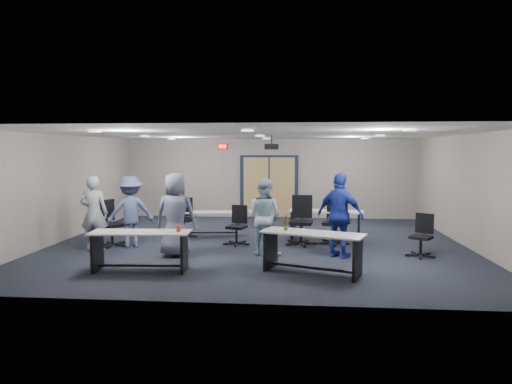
# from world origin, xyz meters

# --- Properties ---
(floor) EXTENTS (10.00, 10.00, 0.00)m
(floor) POSITION_xyz_m (0.00, 0.00, 0.00)
(floor) COLOR black
(floor) RESTS_ON ground
(back_wall) EXTENTS (10.00, 0.04, 2.70)m
(back_wall) POSITION_xyz_m (0.00, 4.50, 1.35)
(back_wall) COLOR gray
(back_wall) RESTS_ON floor
(front_wall) EXTENTS (10.00, 0.04, 2.70)m
(front_wall) POSITION_xyz_m (0.00, -4.50, 1.35)
(front_wall) COLOR gray
(front_wall) RESTS_ON floor
(left_wall) EXTENTS (0.04, 9.00, 2.70)m
(left_wall) POSITION_xyz_m (-5.00, 0.00, 1.35)
(left_wall) COLOR gray
(left_wall) RESTS_ON floor
(right_wall) EXTENTS (0.04, 9.00, 2.70)m
(right_wall) POSITION_xyz_m (5.00, 0.00, 1.35)
(right_wall) COLOR gray
(right_wall) RESTS_ON floor
(ceiling) EXTENTS (10.00, 9.00, 0.04)m
(ceiling) POSITION_xyz_m (0.00, 0.00, 2.70)
(ceiling) COLOR white
(ceiling) RESTS_ON back_wall
(double_door) EXTENTS (2.00, 0.07, 2.20)m
(double_door) POSITION_xyz_m (0.00, 4.46, 1.05)
(double_door) COLOR #111B33
(double_door) RESTS_ON back_wall
(exit_sign) EXTENTS (0.32, 0.07, 0.18)m
(exit_sign) POSITION_xyz_m (-1.60, 4.44, 2.45)
(exit_sign) COLOR black
(exit_sign) RESTS_ON back_wall
(ceiling_projector) EXTENTS (0.35, 0.32, 0.37)m
(ceiling_projector) POSITION_xyz_m (0.30, 0.50, 2.40)
(ceiling_projector) COLOR black
(ceiling_projector) RESTS_ON ceiling
(ceiling_can_lights) EXTENTS (6.24, 5.74, 0.02)m
(ceiling_can_lights) POSITION_xyz_m (0.00, 0.25, 2.67)
(ceiling_can_lights) COLOR white
(ceiling_can_lights) RESTS_ON ceiling
(table_front_left) EXTENTS (1.92, 0.75, 0.89)m
(table_front_left) POSITION_xyz_m (-2.02, -2.80, 0.53)
(table_front_left) COLOR #BCB8B1
(table_front_left) RESTS_ON floor
(table_front_right) EXTENTS (2.02, 1.27, 1.06)m
(table_front_right) POSITION_xyz_m (1.23, -2.68, 0.54)
(table_front_right) COLOR #BCB8B1
(table_front_right) RESTS_ON floor
(table_back_left) EXTENTS (1.67, 0.72, 0.66)m
(table_back_left) POSITION_xyz_m (-1.39, 0.91, 0.45)
(table_back_left) COLOR #BCB8B1
(table_back_left) RESTS_ON floor
(table_back_right) EXTENTS (1.96, 0.90, 0.77)m
(table_back_right) POSITION_xyz_m (1.69, 0.59, 0.52)
(table_back_right) COLOR #BCB8B1
(table_back_right) RESTS_ON floor
(chair_back_a) EXTENTS (0.69, 0.69, 1.05)m
(chair_back_a) POSITION_xyz_m (-2.05, 0.61, 0.52)
(chair_back_a) COLOR black
(chair_back_a) RESTS_ON floor
(chair_back_b) EXTENTS (0.74, 0.74, 0.96)m
(chair_back_b) POSITION_xyz_m (-0.52, -0.20, 0.48)
(chair_back_b) COLOR black
(chair_back_b) RESTS_ON floor
(chair_back_c) EXTENTS (0.83, 0.83, 1.20)m
(chair_back_c) POSITION_xyz_m (1.05, -0.06, 0.60)
(chair_back_c) COLOR black
(chair_back_c) RESTS_ON floor
(chair_back_d) EXTENTS (0.89, 0.89, 1.12)m
(chair_back_d) POSITION_xyz_m (1.86, 0.08, 0.56)
(chair_back_d) COLOR black
(chair_back_d) RESTS_ON floor
(chair_loose_left) EXTENTS (0.96, 0.96, 1.11)m
(chair_loose_left) POSITION_xyz_m (-3.49, -0.61, 0.56)
(chair_loose_left) COLOR black
(chair_loose_left) RESTS_ON floor
(chair_loose_right) EXTENTS (0.81, 0.81, 0.93)m
(chair_loose_right) POSITION_xyz_m (3.63, -1.11, 0.47)
(chair_loose_right) COLOR black
(chair_loose_right) RESTS_ON floor
(person_gray) EXTENTS (0.66, 0.46, 1.73)m
(person_gray) POSITION_xyz_m (-3.71, -1.09, 0.87)
(person_gray) COLOR #9EA6AC
(person_gray) RESTS_ON floor
(person_plaid) EXTENTS (0.90, 0.60, 1.83)m
(person_plaid) POSITION_xyz_m (-1.68, -1.52, 0.92)
(person_plaid) COLOR slate
(person_plaid) RESTS_ON floor
(person_lightblue) EXTENTS (1.02, 0.93, 1.70)m
(person_lightblue) POSITION_xyz_m (0.23, -1.19, 0.85)
(person_lightblue) COLOR #A0C2D5
(person_lightblue) RESTS_ON floor
(person_navy) EXTENTS (1.14, 0.96, 1.83)m
(person_navy) POSITION_xyz_m (1.87, -1.33, 0.92)
(person_navy) COLOR navy
(person_navy) RESTS_ON floor
(person_back) EXTENTS (1.26, 1.04, 1.70)m
(person_back) POSITION_xyz_m (-3.00, -0.67, 0.85)
(person_back) COLOR #485682
(person_back) RESTS_ON floor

